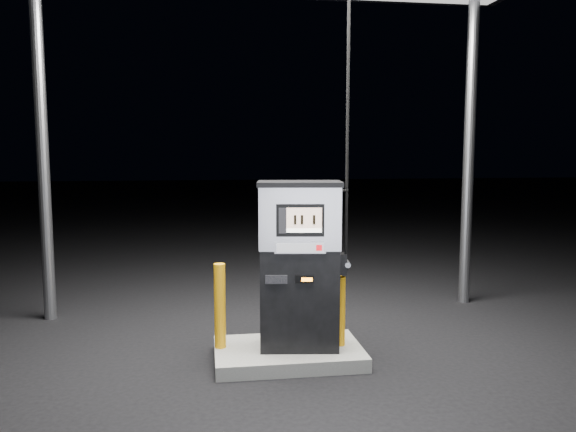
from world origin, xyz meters
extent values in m
plane|color=black|center=(0.00, 0.00, 0.00)|extent=(80.00, 80.00, 0.00)
cube|color=#5F5F5A|center=(0.00, 0.00, 0.07)|extent=(1.60, 1.00, 0.15)
cylinder|color=gray|center=(-3.00, 2.00, 2.25)|extent=(0.16, 0.16, 4.50)
cylinder|color=gray|center=(3.00, 2.00, 2.25)|extent=(0.16, 0.16, 4.50)
cube|color=black|center=(0.12, -0.01, 0.70)|extent=(0.89, 0.59, 1.10)
cube|color=#B7B7BE|center=(0.12, -0.01, 1.58)|extent=(0.91, 0.61, 0.66)
cube|color=black|center=(0.12, -0.01, 1.94)|extent=(0.95, 0.65, 0.05)
cube|color=black|center=(0.09, -0.26, 1.58)|extent=(0.49, 0.09, 0.33)
cube|color=tan|center=(0.12, -0.28, 1.60)|extent=(0.36, 0.05, 0.21)
cube|color=white|center=(0.12, -0.28, 1.47)|extent=(0.36, 0.05, 0.04)
cube|color=#B7B7BE|center=(0.09, -0.26, 1.29)|extent=(0.53, 0.10, 0.12)
cube|color=#93959A|center=(0.08, -0.28, 1.29)|extent=(0.48, 0.07, 0.09)
cube|color=red|center=(0.28, -0.30, 1.29)|extent=(0.06, 0.01, 0.06)
cube|color=black|center=(0.13, -0.26, 0.96)|extent=(0.19, 0.04, 0.08)
cube|color=orange|center=(0.15, -0.28, 0.96)|extent=(0.11, 0.02, 0.04)
cube|color=black|center=(-0.16, -0.23, 0.96)|extent=(0.23, 0.05, 0.09)
cube|color=black|center=(0.58, -0.07, 1.07)|extent=(0.11, 0.17, 0.22)
cylinder|color=gray|center=(0.63, -0.08, 1.07)|extent=(0.09, 0.20, 0.06)
cylinder|color=black|center=(0.61, -0.12, 2.54)|extent=(0.04, 0.04, 2.73)
cylinder|color=#FEA90E|center=(-0.73, 0.10, 0.61)|extent=(0.16, 0.16, 0.93)
cylinder|color=#FEA90E|center=(0.58, -0.03, 0.53)|extent=(0.11, 0.11, 0.77)
camera|label=1|loc=(-0.87, -5.87, 2.27)|focal=35.00mm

